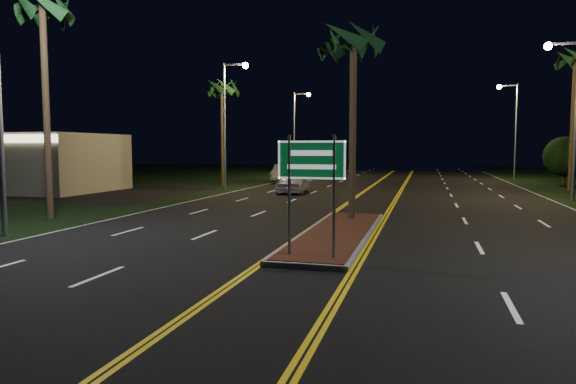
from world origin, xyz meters
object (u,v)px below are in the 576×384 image
(median_island, at_px, (338,233))
(streetlight_left_mid, at_px, (229,111))
(palm_left_far, at_px, (222,88))
(streetlight_left_far, at_px, (298,124))
(palm_left_near, at_px, (42,10))
(palm_right_far, at_px, (575,60))
(streetlight_right_far, at_px, (512,120))
(streetlight_left_near, at_px, (7,68))
(commercial_building, at_px, (8,162))
(palm_median, at_px, (354,40))
(car_near, at_px, (293,180))
(car_far, at_px, (284,171))
(streetlight_right_mid, at_px, (569,101))
(shrub_far, at_px, (564,157))
(highway_sign, at_px, (311,171))

(median_island, height_order, streetlight_left_mid, streetlight_left_mid)
(palm_left_far, bearing_deg, streetlight_left_far, 82.22)
(streetlight_left_mid, height_order, palm_left_near, palm_left_near)
(palm_left_far, bearing_deg, palm_right_far, 4.47)
(median_island, bearing_deg, streetlight_right_far, 73.13)
(palm_left_near, bearing_deg, streetlight_left_near, -64.74)
(streetlight_right_far, distance_m, palm_left_near, 41.22)
(commercial_building, xyz_separation_m, palm_median, (26.00, -9.49, 5.27))
(streetlight_left_far, xyz_separation_m, car_near, (4.84, -20.69, -4.77))
(streetlight_left_mid, bearing_deg, car_far, 83.85)
(palm_right_far, bearing_deg, palm_left_near, -138.99)
(palm_median, relative_size, car_far, 1.51)
(streetlight_left_mid, bearing_deg, streetlight_right_mid, -5.38)
(palm_left_near, relative_size, car_near, 1.84)
(streetlight_right_mid, height_order, palm_right_far, palm_right_far)
(palm_median, height_order, palm_left_far, palm_left_far)
(streetlight_left_near, height_order, palm_left_far, streetlight_left_near)
(streetlight_right_far, distance_m, palm_left_far, 27.36)
(palm_left_near, bearing_deg, streetlight_right_far, 55.79)
(palm_left_near, relative_size, shrub_far, 2.47)
(highway_sign, bearing_deg, streetlight_right_far, 74.85)
(streetlight_left_mid, height_order, car_far, streetlight_left_mid)
(palm_left_near, relative_size, car_far, 1.78)
(streetlight_left_near, relative_size, car_near, 1.69)
(median_island, xyz_separation_m, streetlight_left_mid, (-10.61, 17.00, 5.57))
(palm_median, bearing_deg, highway_sign, -90.00)
(palm_left_far, xyz_separation_m, shrub_far, (26.60, 8.00, -5.41))
(streetlight_left_mid, distance_m, palm_left_near, 16.39)
(car_far, bearing_deg, streetlight_right_far, 14.07)
(palm_right_far, relative_size, car_far, 1.87)
(highway_sign, height_order, streetlight_right_mid, streetlight_right_mid)
(streetlight_left_far, xyz_separation_m, palm_left_far, (-2.19, -16.00, 2.09))
(median_island, height_order, car_far, car_far)
(palm_left_far, distance_m, car_far, 9.87)
(commercial_building, height_order, streetlight_left_near, streetlight_left_near)
(commercial_building, height_order, palm_median, palm_median)
(highway_sign, distance_m, streetlight_left_near, 11.17)
(streetlight_left_near, bearing_deg, commercial_building, 133.90)
(palm_median, xyz_separation_m, shrub_far, (13.80, 25.50, -4.94))
(streetlight_left_mid, distance_m, car_near, 6.83)
(median_island, distance_m, streetlight_left_near, 12.36)
(streetlight_right_mid, bearing_deg, highway_sign, -118.93)
(streetlight_left_near, xyz_separation_m, shrub_far, (24.41, 32.00, -3.32))
(car_far, bearing_deg, palm_right_far, -17.80)
(highway_sign, height_order, palm_left_far, palm_left_far)
(shrub_far, bearing_deg, car_near, -147.03)
(palm_median, relative_size, palm_right_far, 0.81)
(car_near, bearing_deg, streetlight_left_near, -108.89)
(streetlight_left_far, xyz_separation_m, streetlight_right_mid, (21.23, -22.00, 0.00))
(highway_sign, height_order, palm_left_near, palm_left_near)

